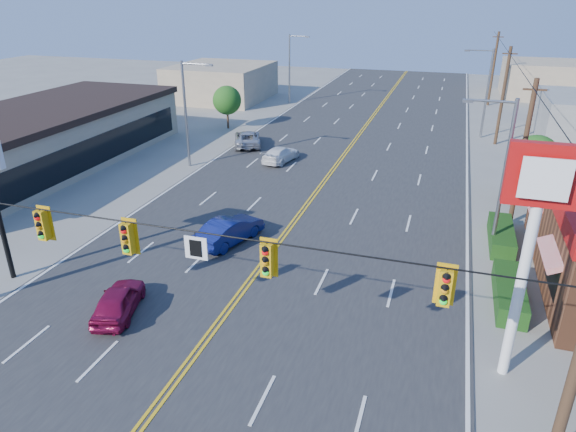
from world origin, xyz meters
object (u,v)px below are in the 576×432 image
(car_silver, at_px, (247,139))
(car_magenta, at_px, (118,302))
(car_blue, at_px, (230,231))
(car_white, at_px, (281,155))
(signal_span, at_px, (160,258))
(kfc_pylon, at_px, (535,219))

(car_silver, bearing_deg, car_magenta, 77.04)
(car_blue, bearing_deg, car_magenta, 94.18)
(car_magenta, bearing_deg, car_white, -105.79)
(car_magenta, height_order, car_blue, car_blue)
(signal_span, distance_m, car_blue, 11.60)
(kfc_pylon, distance_m, car_blue, 15.95)
(kfc_pylon, bearing_deg, car_silver, 128.80)
(car_silver, bearing_deg, car_white, 118.03)
(car_magenta, height_order, car_white, car_magenta)
(car_blue, xyz_separation_m, car_white, (-1.95, 14.54, -0.11))
(signal_span, bearing_deg, kfc_pylon, 19.78)
(signal_span, bearing_deg, car_silver, 106.81)
(car_white, distance_m, car_silver, 5.50)
(car_magenta, xyz_separation_m, car_blue, (1.76, 7.65, 0.08))
(signal_span, relative_size, car_blue, 5.68)
(car_white, height_order, car_silver, car_silver)
(car_blue, relative_size, car_silver, 0.90)
(signal_span, height_order, car_magenta, signal_span)
(signal_span, height_order, car_silver, signal_span)
(kfc_pylon, distance_m, car_white, 26.72)
(car_white, bearing_deg, car_silver, -28.77)
(car_magenta, bearing_deg, signal_span, 128.88)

